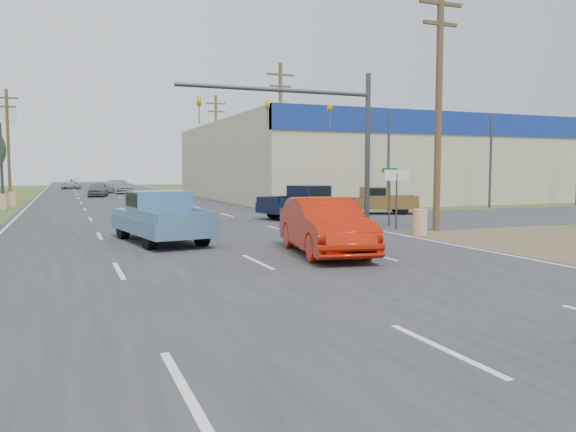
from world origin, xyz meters
name	(u,v)px	position (x,y,z in m)	size (l,w,h in m)	color
ground	(443,351)	(0.00, 0.00, 0.00)	(200.00, 200.00, 0.00)	#3F5321
main_road	(129,202)	(0.00, 40.00, 0.01)	(15.00, 180.00, 0.02)	#2D2D30
cross_road	(184,228)	(0.00, 18.00, 0.01)	(120.00, 10.00, 0.02)	#2D2D30
dirt_verge	(518,237)	(11.00, 10.00, 0.01)	(8.00, 18.00, 0.01)	brown
big_box_store	(458,163)	(32.00, 39.93, 3.31)	(50.00, 28.10, 6.60)	#B7A88C
utility_pole_1	(439,101)	(9.50, 13.00, 5.32)	(2.00, 0.28, 10.00)	#4C3823
utility_pole_2	(281,131)	(9.50, 31.00, 5.32)	(2.00, 0.28, 10.00)	#4C3823
utility_pole_3	(216,143)	(9.50, 49.00, 5.32)	(2.00, 0.28, 10.00)	#4C3823
utility_pole_6	(8,140)	(-9.50, 52.00, 5.32)	(2.00, 0.28, 10.00)	#4C3823
tree_3	(453,148)	(55.00, 70.00, 6.19)	(8.40, 8.40, 10.40)	#422D19
tree_5	(261,153)	(30.00, 95.00, 5.88)	(7.98, 7.98, 9.88)	#422D19
barrel_0	(420,222)	(8.00, 12.00, 0.50)	(0.56, 0.56, 1.00)	orange
barrel_1	(332,208)	(8.40, 20.50, 0.50)	(0.56, 0.56, 1.00)	orange
barrel_2	(3,202)	(-8.50, 34.00, 0.50)	(0.56, 0.56, 1.00)	orange
barrel_3	(13,199)	(-8.20, 38.00, 0.50)	(0.56, 0.56, 1.00)	orange
pole_sign_left_far	(0,123)	(-10.50, 56.00, 7.17)	(3.00, 0.35, 9.20)	#3F3F44
lane_sign	(397,185)	(8.20, 14.00, 1.90)	(1.20, 0.08, 2.52)	#3F3F44
street_name_sign	(390,190)	(8.80, 15.50, 1.61)	(0.80, 0.08, 2.61)	#3F3F44
signal_mast	(316,119)	(5.82, 17.00, 4.80)	(9.12, 0.40, 7.00)	#3F3F44
red_convertible	(325,227)	(2.34, 8.69, 0.83)	(1.76, 5.05, 1.66)	#B91C08
blue_pickup	(159,216)	(-1.75, 13.49, 0.90)	(2.89, 5.65, 1.79)	black
navy_pickup	(309,202)	(7.12, 20.64, 0.87)	(5.53, 3.30, 1.72)	black
brown_pickup	(373,200)	(11.72, 21.93, 0.79)	(5.03, 3.43, 1.56)	black
distant_car_grey	(98,190)	(-1.77, 50.66, 0.70)	(1.65, 4.09, 1.39)	slate
distant_car_silver	(120,187)	(0.88, 57.79, 0.74)	(2.09, 5.13, 1.49)	#9D9EA2
distant_car_white	(72,184)	(-3.83, 77.38, 0.72)	(2.40, 5.22, 1.45)	silver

